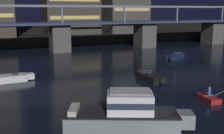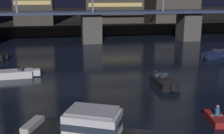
# 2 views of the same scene
# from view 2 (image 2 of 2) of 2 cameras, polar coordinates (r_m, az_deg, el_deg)

# --- Properties ---
(ground_plane) EXTENTS (400.00, 400.00, 0.00)m
(ground_plane) POSITION_cam_2_polar(r_m,az_deg,el_deg) (21.04, 6.78, -12.53)
(ground_plane) COLOR black
(far_riverbank) EXTENTS (240.00, 80.00, 2.20)m
(far_riverbank) POSITION_cam_2_polar(r_m,az_deg,el_deg) (104.95, -6.61, 9.63)
(far_riverbank) COLOR black
(far_riverbank) RESTS_ON ground
(river_bridge) EXTENTS (85.04, 6.40, 9.38)m
(river_bridge) POSITION_cam_2_polar(r_m,az_deg,el_deg) (56.99, -4.03, 8.79)
(river_bridge) COLOR #4C4944
(river_bridge) RESTS_ON ground
(speedboat_near_center) EXTENTS (4.80, 3.78, 1.16)m
(speedboat_near_center) POSITION_cam_2_polar(r_m,az_deg,el_deg) (46.63, 19.28, 2.30)
(speedboat_near_center) COLOR #19234C
(speedboat_near_center) RESTS_ON ground
(speedboat_mid_left) EXTENTS (1.98, 5.22, 1.16)m
(speedboat_mid_left) POSITION_cam_2_polar(r_m,az_deg,el_deg) (31.11, 9.92, -2.83)
(speedboat_mid_left) COLOR black
(speedboat_mid_left) RESTS_ON ground
(speedboat_mid_center) EXTENTS (5.23, 2.10, 1.16)m
(speedboat_mid_center) POSITION_cam_2_polar(r_m,az_deg,el_deg) (35.38, -18.03, -1.24)
(speedboat_mid_center) COLOR silver
(speedboat_mid_center) RESTS_ON ground
(dinghy_with_paddler) EXTENTS (2.51, 2.72, 1.36)m
(dinghy_with_paddler) POSITION_cam_2_polar(r_m,az_deg,el_deg) (23.76, 19.57, -9.32)
(dinghy_with_paddler) COLOR maroon
(dinghy_with_paddler) RESTS_ON ground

